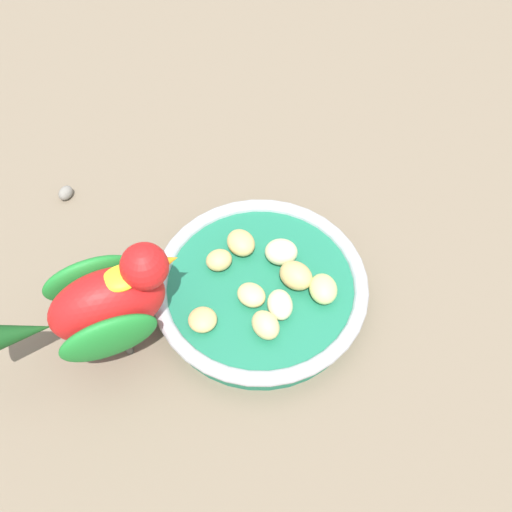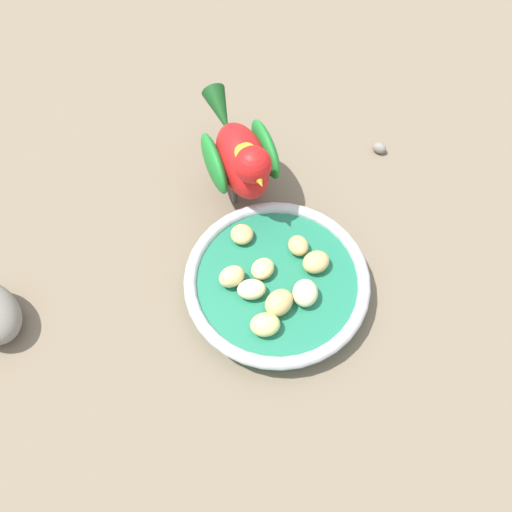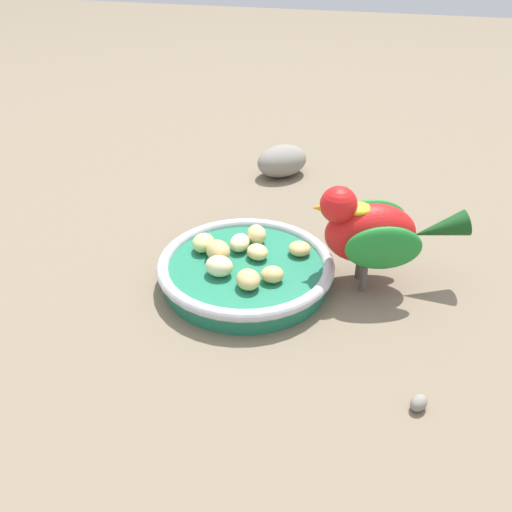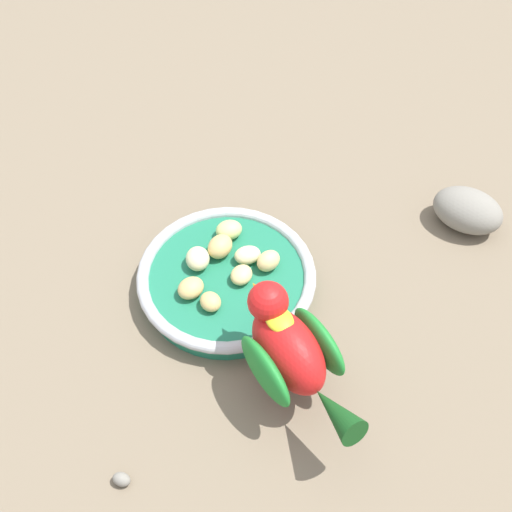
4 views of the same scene
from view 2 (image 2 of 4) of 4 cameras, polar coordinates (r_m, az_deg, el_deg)
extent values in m
plane|color=#756651|center=(0.62, 2.03, -2.33)|extent=(4.00, 4.00, 0.00)
cylinder|color=#1E7251|center=(0.60, 1.91, -3.03)|extent=(0.19, 0.19, 0.03)
torus|color=#B7BABF|center=(0.59, 1.95, -2.47)|extent=(0.20, 0.20, 0.01)
ellipsoid|color=tan|center=(0.57, 2.53, -4.82)|extent=(0.04, 0.04, 0.02)
ellipsoid|color=#E5C67F|center=(0.59, 0.69, -1.32)|extent=(0.04, 0.04, 0.02)
ellipsoid|color=beige|center=(0.58, 5.09, -3.81)|extent=(0.03, 0.03, 0.02)
ellipsoid|color=tan|center=(0.60, 4.38, 1.08)|extent=(0.03, 0.03, 0.02)
ellipsoid|color=tan|center=(0.60, 6.19, -0.47)|extent=(0.04, 0.04, 0.02)
ellipsoid|color=tan|center=(0.61, -1.46, 2.26)|extent=(0.03, 0.03, 0.01)
ellipsoid|color=#E5C67F|center=(0.58, -2.52, -2.13)|extent=(0.03, 0.04, 0.02)
ellipsoid|color=#C6D17A|center=(0.56, 0.95, -7.09)|extent=(0.03, 0.03, 0.02)
ellipsoid|color=beige|center=(0.58, -0.47, -3.46)|extent=(0.02, 0.03, 0.02)
cylinder|color=#59544C|center=(0.67, -0.20, 7.07)|extent=(0.01, 0.01, 0.03)
cylinder|color=#59544C|center=(0.67, -2.26, 6.47)|extent=(0.01, 0.01, 0.03)
ellipsoid|color=red|center=(0.63, -1.45, 9.80)|extent=(0.11, 0.08, 0.07)
ellipsoid|color=#1E7F2D|center=(0.64, 0.98, 10.99)|extent=(0.08, 0.04, 0.05)
ellipsoid|color=#1E7F2D|center=(0.63, -4.35, 9.52)|extent=(0.08, 0.04, 0.05)
cone|color=#144719|center=(0.68, -3.64, 14.66)|extent=(0.07, 0.05, 0.04)
sphere|color=red|center=(0.58, -0.30, 9.40)|extent=(0.05, 0.05, 0.04)
cone|color=orange|center=(0.57, 0.34, 7.83)|extent=(0.02, 0.02, 0.01)
ellipsoid|color=yellow|center=(0.60, -0.96, 10.49)|extent=(0.04, 0.03, 0.01)
ellipsoid|color=gray|center=(0.74, 12.62, 10.81)|extent=(0.02, 0.02, 0.01)
camera|label=1|loc=(0.41, -60.89, 36.13)|focal=45.22mm
camera|label=3|loc=(0.70, 53.48, 24.02)|focal=38.40mm
camera|label=4|loc=(0.72, 15.66, 65.47)|focal=47.29mm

